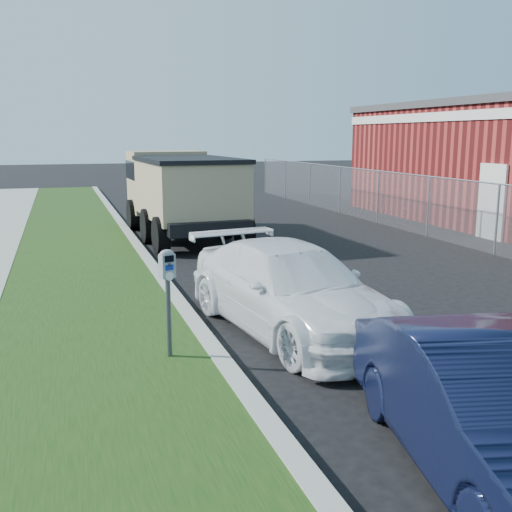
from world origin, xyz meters
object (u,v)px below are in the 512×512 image
object	(u,v)px
navy_sedan	(489,409)
dump_truck	(180,190)
parking_meter	(168,280)
white_wagon	(290,288)

from	to	relation	value
navy_sedan	dump_truck	xyz separation A→B (m)	(-0.06, 13.67, 0.77)
parking_meter	white_wagon	world-z (taller)	parking_meter
navy_sedan	parking_meter	bearing A→B (deg)	133.33
navy_sedan	dump_truck	distance (m)	13.69
navy_sedan	dump_truck	world-z (taller)	dump_truck
white_wagon	dump_truck	xyz separation A→B (m)	(0.10, 9.29, 0.74)
parking_meter	white_wagon	distance (m)	2.30
parking_meter	dump_truck	xyz separation A→B (m)	(2.15, 10.20, 0.24)
parking_meter	navy_sedan	bearing A→B (deg)	-73.91
white_wagon	dump_truck	distance (m)	9.32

